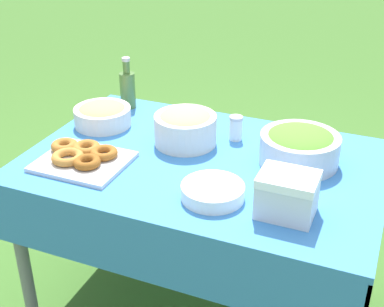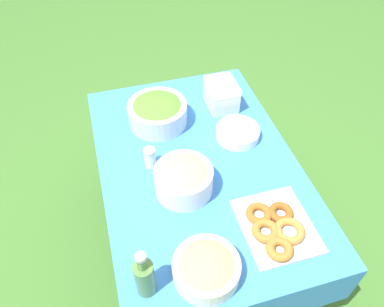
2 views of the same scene
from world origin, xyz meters
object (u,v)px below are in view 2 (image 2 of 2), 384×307
olive_oil_bottle (145,277)px  bread_bowl (206,268)px  pasta_bowl (184,178)px  salad_bowl (158,111)px  plate_stack (238,133)px  cooler_box (221,95)px  donut_platter (276,227)px

olive_oil_bottle → bread_bowl: size_ratio=0.98×
pasta_bowl → bread_bowl: size_ratio=1.02×
olive_oil_bottle → salad_bowl: bearing=-15.1°
pasta_bowl → plate_stack: 0.41m
salad_bowl → bread_bowl: 0.84m
bread_bowl → cooler_box: cooler_box is taller
salad_bowl → donut_platter: 0.80m
pasta_bowl → plate_stack: bearing=-54.2°
olive_oil_bottle → pasta_bowl: bearing=-31.6°
salad_bowl → pasta_bowl: bearing=-178.5°
salad_bowl → plate_stack: size_ratio=1.38×
donut_platter → bread_bowl: bearing=107.4°
olive_oil_bottle → bread_bowl: 0.22m
olive_oil_bottle → plate_stack: bearing=-42.4°
donut_platter → plate_stack: bearing=-4.8°
salad_bowl → plate_stack: salad_bowl is taller
plate_stack → olive_oil_bottle: bearing=137.6°
salad_bowl → donut_platter: salad_bowl is taller
pasta_bowl → plate_stack: (0.24, -0.33, -0.05)m
bread_bowl → donut_platter: bearing=-72.6°
bread_bowl → cooler_box: (0.87, -0.36, 0.02)m
olive_oil_bottle → cooler_box: (0.87, -0.57, -0.02)m
plate_stack → bread_bowl: (-0.63, 0.36, 0.02)m
pasta_bowl → bread_bowl: (-0.39, 0.02, -0.02)m
plate_stack → bread_bowl: bread_bowl is taller
pasta_bowl → cooler_box: size_ratio=1.36×
salad_bowl → olive_oil_bottle: olive_oil_bottle is taller
bread_bowl → cooler_box: 0.94m
olive_oil_bottle → cooler_box: size_ratio=1.30×
olive_oil_bottle → cooler_box: bearing=-33.2°
plate_stack → bread_bowl: 0.72m
salad_bowl → cooler_box: 0.35m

